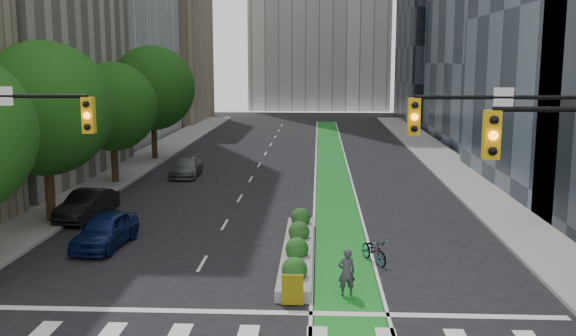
# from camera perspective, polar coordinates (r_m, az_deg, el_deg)

# --- Properties ---
(ground) EXTENTS (160.00, 160.00, 0.00)m
(ground) POSITION_cam_1_polar(r_m,az_deg,el_deg) (19.58, -3.44, -14.02)
(ground) COLOR black
(ground) RESTS_ON ground
(sidewalk_left) EXTENTS (3.60, 90.00, 0.15)m
(sidewalk_left) POSITION_cam_1_polar(r_m,az_deg,el_deg) (45.67, -14.88, -0.55)
(sidewalk_left) COLOR gray
(sidewalk_left) RESTS_ON ground
(sidewalk_right) EXTENTS (3.60, 90.00, 0.15)m
(sidewalk_right) POSITION_cam_1_polar(r_m,az_deg,el_deg) (44.63, 15.39, -0.81)
(sidewalk_right) COLOR gray
(sidewalk_right) RESTS_ON ground
(bike_lane_paint) EXTENTS (2.20, 70.00, 0.01)m
(bike_lane_paint) POSITION_cam_1_polar(r_m,az_deg,el_deg) (48.49, 3.89, 0.24)
(bike_lane_paint) COLOR #167C20
(bike_lane_paint) RESTS_ON ground
(building_tan_far) EXTENTS (14.00, 16.00, 26.00)m
(building_tan_far) POSITION_cam_1_polar(r_m,az_deg,el_deg) (86.83, -12.24, 12.74)
(building_tan_far) COLOR tan
(building_tan_far) RESTS_ON ground
(building_dark_end) EXTENTS (14.00, 18.00, 28.00)m
(building_dark_end) POSITION_cam_1_polar(r_m,az_deg,el_deg) (87.93, 14.96, 13.25)
(building_dark_end) COLOR black
(building_dark_end) RESTS_ON ground
(tree_mid) EXTENTS (6.40, 6.40, 8.78)m
(tree_mid) POSITION_cam_1_polar(r_m,az_deg,el_deg) (32.63, -20.82, 4.96)
(tree_mid) COLOR black
(tree_mid) RESTS_ON ground
(tree_midfar) EXTENTS (5.60, 5.60, 7.76)m
(tree_midfar) POSITION_cam_1_polar(r_m,az_deg,el_deg) (42.01, -15.35, 5.27)
(tree_midfar) COLOR black
(tree_midfar) RESTS_ON ground
(tree_far) EXTENTS (6.60, 6.60, 9.00)m
(tree_far) POSITION_cam_1_polar(r_m,az_deg,el_deg) (51.55, -11.95, 6.96)
(tree_far) COLOR black
(tree_far) RESTS_ON ground
(signal_right) EXTENTS (5.82, 0.51, 7.20)m
(signal_right) POSITION_cam_1_polar(r_m,az_deg,el_deg) (19.72, 22.50, 0.00)
(signal_right) COLOR black
(signal_right) RESTS_ON ground
(median_planter) EXTENTS (1.20, 10.26, 1.10)m
(median_planter) POSITION_cam_1_polar(r_m,az_deg,el_deg) (25.98, 0.88, -7.13)
(median_planter) COLOR gray
(median_planter) RESTS_ON ground
(bicycle) EXTENTS (1.36, 1.96, 0.98)m
(bicycle) POSITION_cam_1_polar(r_m,az_deg,el_deg) (25.47, 7.65, -7.29)
(bicycle) COLOR gray
(bicycle) RESTS_ON ground
(cyclist) EXTENTS (0.66, 0.50, 1.64)m
(cyclist) POSITION_cam_1_polar(r_m,az_deg,el_deg) (21.83, 5.22, -9.22)
(cyclist) COLOR #3C3742
(cyclist) RESTS_ON ground
(parked_car_left_near) EXTENTS (2.10, 4.41, 1.45)m
(parked_car_left_near) POSITION_cam_1_polar(r_m,az_deg,el_deg) (28.34, -15.93, -5.34)
(parked_car_left_near) COLOR #0B1747
(parked_car_left_near) RESTS_ON ground
(parked_car_left_mid) EXTENTS (2.06, 4.52, 1.44)m
(parked_car_left_mid) POSITION_cam_1_polar(r_m,az_deg,el_deg) (33.50, -17.42, -3.15)
(parked_car_left_mid) COLOR black
(parked_car_left_mid) RESTS_ON ground
(parked_car_left_far) EXTENTS (1.95, 4.54, 1.30)m
(parked_car_left_far) POSITION_cam_1_polar(r_m,az_deg,el_deg) (44.32, -9.01, 0.10)
(parked_car_left_far) COLOR #515356
(parked_car_left_far) RESTS_ON ground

